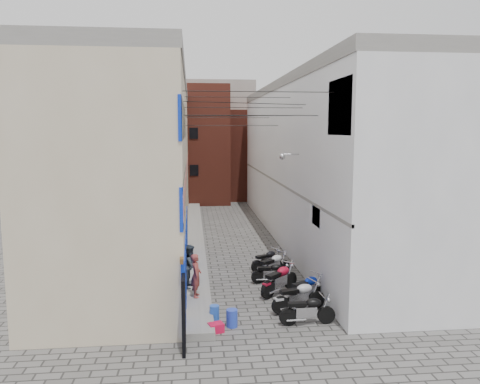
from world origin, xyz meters
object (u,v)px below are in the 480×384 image
object	(u,v)px
red_crate	(216,328)
motorcycle_c	(307,287)
motorcycle_a	(307,309)
person_b	(191,266)
motorcycle_d	(280,278)
water_jug_far	(214,313)
person_a	(196,275)
motorcycle_b	(299,295)
motorcycle_g	(267,259)
motorcycle_e	(272,272)
motorcycle_f	(273,264)
water_jug_near	(232,318)

from	to	relation	value
red_crate	motorcycle_c	bearing A→B (deg)	32.89
motorcycle_a	person_b	distance (m)	5.09
motorcycle_d	water_jug_far	distance (m)	3.52
person_a	red_crate	xyz separation A→B (m)	(0.58, -2.53, -0.90)
motorcycle_b	motorcycle_g	distance (m)	4.94
motorcycle_e	person_b	world-z (taller)	person_b
motorcycle_c	person_b	distance (m)	4.48
motorcycle_e	motorcycle_g	size ratio (longest dim) A/B	0.96
motorcycle_b	motorcycle_e	distance (m)	3.12
motorcycle_b	red_crate	distance (m)	3.28
water_jug_far	motorcycle_g	bearing A→B (deg)	63.73
motorcycle_e	water_jug_far	bearing A→B (deg)	-33.58
motorcycle_b	motorcycle_d	xyz separation A→B (m)	(-0.32, 1.86, 0.03)
motorcycle_d	person_b	distance (m)	3.46
motorcycle_b	motorcycle_f	world-z (taller)	motorcycle_b
person_a	water_jug_near	distance (m)	2.57
person_b	water_jug_near	xyz separation A→B (m)	(1.31, -3.29, -0.79)
motorcycle_b	motorcycle_c	size ratio (longest dim) A/B	1.05
motorcycle_c	red_crate	distance (m)	4.13
water_jug_near	motorcycle_c	bearing A→B (deg)	32.80
motorcycle_g	red_crate	xyz separation A→B (m)	(-2.66, -6.29, -0.37)
motorcycle_b	person_b	world-z (taller)	person_b
motorcycle_f	water_jug_near	bearing A→B (deg)	-61.32
water_jug_near	motorcycle_a	bearing A→B (deg)	-2.35
motorcycle_a	red_crate	xyz separation A→B (m)	(-2.97, -0.25, -0.39)
motorcycle_g	water_jug_far	distance (m)	6.01
water_jug_near	motorcycle_b	bearing A→B (deg)	22.69
motorcycle_f	water_jug_far	size ratio (longest dim) A/B	3.92
water_jug_near	red_crate	distance (m)	0.65
motorcycle_e	water_jug_near	distance (m)	4.57
motorcycle_a	water_jug_near	bearing A→B (deg)	-93.47
person_b	water_jug_near	distance (m)	3.63
person_a	water_jug_far	size ratio (longest dim) A/B	3.14
motorcycle_g	motorcycle_f	bearing A→B (deg)	-25.99
motorcycle_e	motorcycle_f	xyz separation A→B (m)	(0.20, 0.78, 0.09)
motorcycle_b	motorcycle_g	bearing A→B (deg)	167.11
motorcycle_e	motorcycle_g	bearing A→B (deg)	178.24
motorcycle_b	red_crate	world-z (taller)	motorcycle_b
motorcycle_a	motorcycle_c	bearing A→B (deg)	165.37
motorcycle_e	water_jug_far	world-z (taller)	motorcycle_e
motorcycle_d	motorcycle_e	size ratio (longest dim) A/B	1.27
motorcycle_f	person_a	bearing A→B (deg)	-87.88
water_jug_near	water_jug_far	distance (m)	0.77
motorcycle_b	motorcycle_f	distance (m)	3.88
motorcycle_c	motorcycle_g	xyz separation A→B (m)	(-0.79, 4.06, -0.05)
motorcycle_f	motorcycle_g	world-z (taller)	motorcycle_f
water_jug_far	person_b	bearing A→B (deg)	105.81
motorcycle_g	water_jug_near	world-z (taller)	motorcycle_g
red_crate	water_jug_near	bearing A→B (deg)	33.38
motorcycle_a	motorcycle_b	size ratio (longest dim) A/B	0.91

